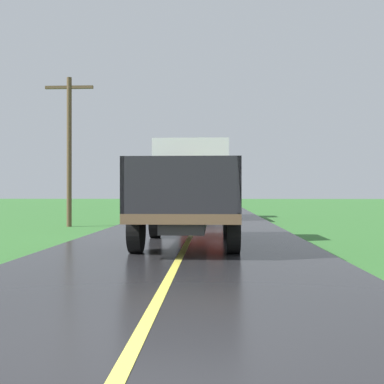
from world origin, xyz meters
The scene contains 6 objects.
ground_plane centered at (0.00, 0.00, 0.00)m, with size 200.00×200.00×0.00m, color #336B2D.
road_surface centered at (0.00, 0.00, 0.04)m, with size 6.40×120.00×0.08m, color #232326.
centre_line centered at (0.00, 0.00, 0.08)m, with size 0.14×108.00×0.01m, color #E0D64C.
banana_truck_near centered at (0.04, 9.06, 1.47)m, with size 2.38×5.82×2.80m.
banana_truck_far centered at (0.30, 21.77, 1.47)m, with size 2.38×5.81×2.80m.
utility_pole_roadside centered at (-5.18, 15.35, 3.31)m, with size 1.97×0.20×6.07m.
Camera 1 is at (0.67, -3.51, 1.38)m, focal length 44.00 mm.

